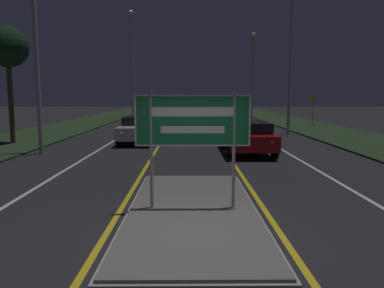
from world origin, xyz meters
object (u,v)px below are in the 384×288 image
at_px(streetlight_left_near, 34,10).
at_px(car_receding_1, 225,119).
at_px(car_receding_0, 247,136).
at_px(car_approaching_0, 140,129).
at_px(highway_sign, 193,125).
at_px(streetlight_right_far, 253,67).
at_px(streetlight_left_far, 132,51).
at_px(streetlight_right_near, 292,23).
at_px(warning_sign, 313,107).
at_px(car_approaching_1, 159,114).

bearing_deg(streetlight_left_near, car_receding_1, 51.40).
bearing_deg(car_receding_0, car_approaching_0, 143.34).
height_order(highway_sign, car_receding_0, highway_sign).
bearing_deg(car_receding_0, streetlight_left_near, -179.09).
xyz_separation_m(streetlight_right_far, car_approaching_0, (-9.30, -19.96, -4.65)).
bearing_deg(car_receding_0, streetlight_left_far, 109.14).
xyz_separation_m(streetlight_right_near, car_receding_0, (-3.86, -7.91, -6.22)).
relative_size(streetlight_left_near, car_receding_1, 1.91).
relative_size(car_approaching_0, warning_sign, 1.80).
distance_m(streetlight_left_far, streetlight_right_far, 12.91).
height_order(streetlight_right_near, car_approaching_0, streetlight_right_near).
relative_size(streetlight_right_far, car_receding_1, 1.98).
bearing_deg(streetlight_right_far, car_receding_0, -99.99).
xyz_separation_m(streetlight_left_far, warning_sign, (15.89, -11.05, -5.52)).
xyz_separation_m(highway_sign, car_receding_1, (2.50, 19.11, -1.07)).
xyz_separation_m(streetlight_left_near, car_approaching_0, (3.66, 3.95, -5.17)).
distance_m(streetlight_right_far, car_receding_0, 24.58).
bearing_deg(streetlight_left_far, streetlight_right_far, -4.28).
bearing_deg(streetlight_right_far, car_approaching_1, -154.63).
xyz_separation_m(streetlight_left_far, streetlight_right_near, (12.43, -16.81, -0.17)).
height_order(streetlight_right_far, warning_sign, streetlight_right_far).
bearing_deg(highway_sign, car_approaching_0, 102.62).
bearing_deg(car_approaching_1, streetlight_left_far, 121.11).
distance_m(streetlight_left_near, car_receding_1, 15.08).
relative_size(highway_sign, car_approaching_1, 0.53).
height_order(streetlight_left_near, car_receding_1, streetlight_left_near).
bearing_deg(car_receding_1, car_approaching_0, -125.99).
relative_size(car_receding_0, car_approaching_0, 0.97).
relative_size(highway_sign, warning_sign, 0.98).
bearing_deg(car_receding_0, warning_sign, 61.86).
bearing_deg(streetlight_left_far, streetlight_left_near, -90.46).
relative_size(streetlight_right_near, car_approaching_1, 2.19).
distance_m(highway_sign, streetlight_left_near, 11.01).
height_order(car_receding_1, car_approaching_1, car_receding_1).
relative_size(streetlight_left_far, car_receding_0, 2.57).
bearing_deg(warning_sign, car_receding_1, -159.37).
xyz_separation_m(streetlight_right_near, warning_sign, (3.46, 5.76, -5.35)).
distance_m(streetlight_right_near, car_approaching_1, 15.86).
distance_m(streetlight_left_far, car_receding_0, 26.93).
bearing_deg(streetlight_right_far, warning_sign, -72.80).
distance_m(streetlight_left_far, car_approaching_1, 9.02).
bearing_deg(warning_sign, highway_sign, -114.05).
distance_m(highway_sign, streetlight_left_far, 33.87).
bearing_deg(streetlight_right_far, streetlight_right_near, -91.19).
bearing_deg(car_receding_1, car_receding_0, -90.35).
xyz_separation_m(car_receding_1, warning_sign, (7.24, 2.73, 0.81)).
bearing_deg(warning_sign, streetlight_right_far, 107.20).
distance_m(car_approaching_1, warning_sign, 13.82).
distance_m(car_receding_0, car_receding_1, 10.94).
height_order(streetlight_left_near, streetlight_left_far, streetlight_left_far).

